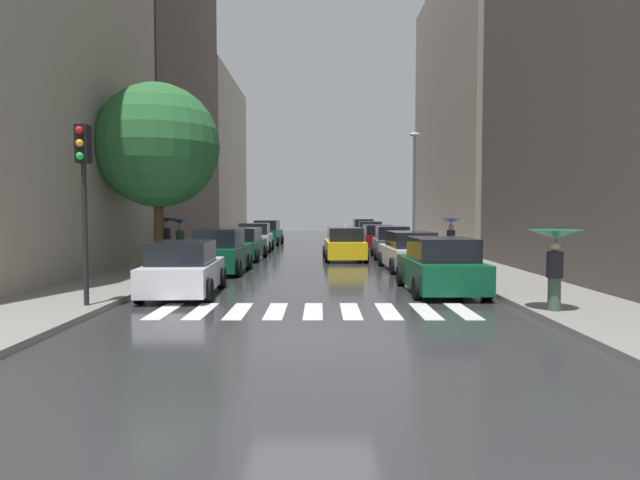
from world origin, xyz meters
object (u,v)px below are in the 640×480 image
Objects in this scene: parked_car_right_fourth at (380,238)px; parked_car_left_second at (223,252)px; parked_car_right_nearest at (443,267)px; taxi_midroad at (347,245)px; lamp_post_right at (417,183)px; parked_car_left_fifth at (270,233)px; pedestrian_near_tree at (454,231)px; pedestrian_by_kerb at (170,228)px; parked_car_right_third at (394,243)px; parked_car_left_nearest at (186,270)px; parked_car_right_fifth at (372,233)px; parked_car_right_second at (412,252)px; street_tree_left at (160,146)px; parked_car_right_sixth at (365,230)px; parked_car_left_third at (245,245)px; parked_car_left_fourth at (257,238)px; pedestrian_foreground at (558,248)px; pedestrian_far_side at (183,232)px; traffic_light_left_corner at (86,174)px.

parked_car_left_second is at bearing 148.72° from parked_car_right_fourth.
taxi_midroad is at bearing 11.42° from parked_car_right_nearest.
parked_car_left_fifth is at bearing 136.30° from lamp_post_right.
pedestrian_near_tree is 13.82m from pedestrian_by_kerb.
parked_car_left_second is 0.97× the size of parked_car_right_third.
parked_car_left_nearest is 0.89× the size of parked_car_right_fifth.
parked_car_right_second is at bearing -154.37° from parked_car_left_fifth.
parked_car_left_fifth is 19.07m from pedestrian_near_tree.
street_tree_left reaches higher than parked_car_left_fifth.
taxi_midroad is 2.23× the size of pedestrian_by_kerb.
parked_car_right_sixth is 0.62× the size of street_tree_left.
parked_car_right_third is (0.15, 12.05, 0.01)m from parked_car_right_nearest.
parked_car_right_fourth is at bearing 2.51° from parked_car_right_third.
parked_car_left_third is 1.10× the size of parked_car_left_fourth.
pedestrian_by_kerb reaches higher than parked_car_right_fifth.
parked_car_left_fifth reaches higher than parked_car_right_second.
pedestrian_foreground is at bearing -157.32° from parked_car_left_fourth.
parked_car_left_third reaches higher than parked_car_right_fourth.
parked_car_right_fourth is 0.91× the size of parked_car_right_sixth.
parked_car_left_fourth is 13.97m from pedestrian_near_tree.
pedestrian_far_side is (-2.16, -3.81, 0.77)m from parked_car_left_third.
lamp_post_right is at bearing -7.73° from parked_car_right_nearest.
parked_car_left_fifth is 2.34× the size of pedestrian_foreground.
parked_car_right_nearest reaches higher than parked_car_right_fourth.
parked_car_left_fifth is (0.14, 6.46, 0.03)m from parked_car_left_fourth.
pedestrian_foreground reaches higher than parked_car_right_sixth.
parked_car_right_third is at bearing 179.40° from parked_car_right_sixth.
pedestrian_foreground is 19.63m from pedestrian_by_kerb.
parked_car_left_fourth is at bearing 1.85° from parked_car_left_second.
parked_car_right_fourth is at bearing 17.52° from pedestrian_near_tree.
parked_car_left_second is at bearing -105.89° from pedestrian_by_kerb.
parked_car_right_nearest is at bearing 65.96° from pedestrian_far_side.
pedestrian_foreground is (1.65, -22.29, 0.83)m from parked_car_right_fourth.
parked_car_left_fifth is 0.89× the size of parked_car_right_second.
pedestrian_far_side is 10.54m from traffic_light_left_corner.
traffic_light_left_corner is 21.12m from lamp_post_right.
parked_car_left_fifth is at bearing 35.09° from parked_car_right_third.
parked_car_right_second is at bearing -178.13° from parked_car_right_fifth.
pedestrian_by_kerb is (-11.48, -14.23, 0.80)m from parked_car_right_fifth.
parked_car_left_nearest is 9.87m from pedestrian_foreground.
parked_car_left_fifth is (0.00, 12.69, 0.08)m from parked_car_left_third.
parked_car_right_fourth is (7.58, 7.43, -0.01)m from parked_car_left_third.
pedestrian_by_kerb is 1.01× the size of pedestrian_far_side.
parked_car_left_second is 0.60× the size of lamp_post_right.
traffic_light_left_corner is (-9.34, -33.86, 2.45)m from parked_car_right_sixth.
parked_car_left_third is 0.70× the size of lamp_post_right.
parked_car_left_third is 1.08× the size of taxi_midroad.
parked_car_right_fifth reaches higher than parked_car_left_third.
pedestrian_far_side is (-9.64, 7.28, 0.76)m from parked_car_right_nearest.
parked_car_right_nearest is 12.05m from parked_car_right_third.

